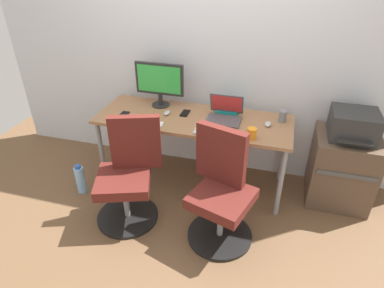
{
  "coord_description": "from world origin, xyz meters",
  "views": [
    {
      "loc": [
        0.74,
        -2.67,
        2.12
      ],
      "look_at": [
        0.0,
        -0.05,
        0.47
      ],
      "focal_mm": 31.18,
      "sensor_mm": 36.0,
      "label": 1
    }
  ],
  "objects_px": {
    "office_chair_right": "(221,192)",
    "open_laptop": "(225,114)",
    "office_chair_left": "(129,176)",
    "coffee_mug": "(252,133)",
    "side_cabinet": "(341,169)",
    "water_bottle_on_floor": "(80,179)",
    "printer": "(354,125)",
    "desktop_monitor": "(160,82)"
  },
  "relations": [
    {
      "from": "printer",
      "to": "desktop_monitor",
      "type": "height_order",
      "value": "desktop_monitor"
    },
    {
      "from": "water_bottle_on_floor",
      "to": "coffee_mug",
      "type": "distance_m",
      "value": 1.71
    },
    {
      "from": "office_chair_right",
      "to": "desktop_monitor",
      "type": "xyz_separation_m",
      "value": [
        -0.79,
        0.81,
        0.55
      ]
    },
    {
      "from": "side_cabinet",
      "to": "printer",
      "type": "relative_size",
      "value": 1.69
    },
    {
      "from": "office_chair_left",
      "to": "open_laptop",
      "type": "bearing_deg",
      "value": 45.05
    },
    {
      "from": "office_chair_left",
      "to": "open_laptop",
      "type": "xyz_separation_m",
      "value": [
        0.68,
        0.68,
        0.36
      ]
    },
    {
      "from": "printer",
      "to": "side_cabinet",
      "type": "bearing_deg",
      "value": 90.0
    },
    {
      "from": "side_cabinet",
      "to": "office_chair_right",
      "type": "bearing_deg",
      "value": -143.15
    },
    {
      "from": "office_chair_right",
      "to": "water_bottle_on_floor",
      "type": "relative_size",
      "value": 3.03
    },
    {
      "from": "water_bottle_on_floor",
      "to": "coffee_mug",
      "type": "bearing_deg",
      "value": 8.52
    },
    {
      "from": "office_chair_left",
      "to": "coffee_mug",
      "type": "height_order",
      "value": "office_chair_left"
    },
    {
      "from": "desktop_monitor",
      "to": "office_chair_right",
      "type": "bearing_deg",
      "value": -45.51
    },
    {
      "from": "side_cabinet",
      "to": "coffee_mug",
      "type": "bearing_deg",
      "value": -157.36
    },
    {
      "from": "office_chair_right",
      "to": "open_laptop",
      "type": "xyz_separation_m",
      "value": [
        -0.12,
        0.68,
        0.36
      ]
    },
    {
      "from": "office_chair_left",
      "to": "coffee_mug",
      "type": "bearing_deg",
      "value": 22.29
    },
    {
      "from": "printer",
      "to": "water_bottle_on_floor",
      "type": "distance_m",
      "value": 2.55
    },
    {
      "from": "side_cabinet",
      "to": "water_bottle_on_floor",
      "type": "height_order",
      "value": "side_cabinet"
    },
    {
      "from": "office_chair_left",
      "to": "printer",
      "type": "xyz_separation_m",
      "value": [
        1.78,
        0.74,
        0.37
      ]
    },
    {
      "from": "water_bottle_on_floor",
      "to": "coffee_mug",
      "type": "xyz_separation_m",
      "value": [
        1.58,
        0.24,
        0.63
      ]
    },
    {
      "from": "side_cabinet",
      "to": "desktop_monitor",
      "type": "xyz_separation_m",
      "value": [
        -1.77,
        0.07,
        0.64
      ]
    },
    {
      "from": "printer",
      "to": "open_laptop",
      "type": "distance_m",
      "value": 1.1
    },
    {
      "from": "water_bottle_on_floor",
      "to": "desktop_monitor",
      "type": "relative_size",
      "value": 0.65
    },
    {
      "from": "side_cabinet",
      "to": "water_bottle_on_floor",
      "type": "xyz_separation_m",
      "value": [
        -2.4,
        -0.58,
        -0.19
      ]
    },
    {
      "from": "side_cabinet",
      "to": "open_laptop",
      "type": "xyz_separation_m",
      "value": [
        -1.1,
        -0.06,
        0.44
      ]
    },
    {
      "from": "open_laptop",
      "to": "coffee_mug",
      "type": "distance_m",
      "value": 0.4
    },
    {
      "from": "office_chair_right",
      "to": "open_laptop",
      "type": "relative_size",
      "value": 3.03
    },
    {
      "from": "open_laptop",
      "to": "coffee_mug",
      "type": "relative_size",
      "value": 3.37
    },
    {
      "from": "desktop_monitor",
      "to": "coffee_mug",
      "type": "xyz_separation_m",
      "value": [
        0.95,
        -0.41,
        -0.2
      ]
    },
    {
      "from": "office_chair_right",
      "to": "coffee_mug",
      "type": "relative_size",
      "value": 10.22
    },
    {
      "from": "office_chair_right",
      "to": "coffee_mug",
      "type": "xyz_separation_m",
      "value": [
        0.16,
        0.39,
        0.35
      ]
    },
    {
      "from": "desktop_monitor",
      "to": "office_chair_left",
      "type": "bearing_deg",
      "value": -90.6
    },
    {
      "from": "office_chair_right",
      "to": "coffee_mug",
      "type": "bearing_deg",
      "value": 67.53
    },
    {
      "from": "desktop_monitor",
      "to": "coffee_mug",
      "type": "bearing_deg",
      "value": -23.34
    },
    {
      "from": "office_chair_left",
      "to": "coffee_mug",
      "type": "xyz_separation_m",
      "value": [
        0.96,
        0.39,
        0.35
      ]
    },
    {
      "from": "coffee_mug",
      "to": "printer",
      "type": "bearing_deg",
      "value": 22.59
    },
    {
      "from": "office_chair_left",
      "to": "office_chair_right",
      "type": "distance_m",
      "value": 0.8
    },
    {
      "from": "printer",
      "to": "coffee_mug",
      "type": "bearing_deg",
      "value": -157.41
    },
    {
      "from": "open_laptop",
      "to": "coffee_mug",
      "type": "bearing_deg",
      "value": -45.18
    },
    {
      "from": "office_chair_left",
      "to": "printer",
      "type": "relative_size",
      "value": 2.35
    },
    {
      "from": "open_laptop",
      "to": "side_cabinet",
      "type": "bearing_deg",
      "value": 2.9
    },
    {
      "from": "water_bottle_on_floor",
      "to": "open_laptop",
      "type": "height_order",
      "value": "open_laptop"
    },
    {
      "from": "office_chair_right",
      "to": "side_cabinet",
      "type": "height_order",
      "value": "office_chair_right"
    }
  ]
}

